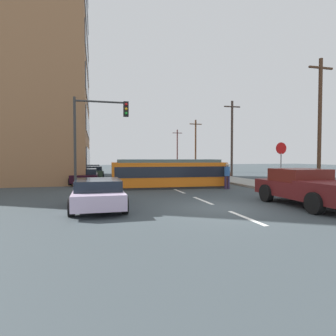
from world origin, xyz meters
TOP-DOWN VIEW (x-y plane):
  - ground_plane at (0.00, 10.00)m, footprint 120.00×120.00m
  - sidewalk_curb_right at (6.80, 6.00)m, footprint 3.20×36.00m
  - lane_stripe_0 at (0.00, -2.00)m, footprint 0.16×2.40m
  - lane_stripe_1 at (0.00, 2.00)m, footprint 0.16×2.40m
  - lane_stripe_2 at (0.00, 6.00)m, footprint 0.16×2.40m
  - lane_stripe_3 at (0.00, 14.08)m, footprint 0.16×2.40m
  - lane_stripe_4 at (0.00, 20.08)m, footprint 0.16×2.40m
  - streetcar_tram at (-0.11, 8.08)m, footprint 7.65×2.89m
  - city_bus at (-0.94, 16.44)m, footprint 2.61×5.41m
  - pedestrian_crossing at (3.37, 6.27)m, footprint 0.51×0.36m
  - pickup_truck_parked at (3.72, -0.52)m, footprint 2.31×5.02m
  - parked_sedan_near at (-4.83, 0.96)m, footprint 2.08×4.24m
  - parked_sedan_mid at (-5.70, 12.04)m, footprint 2.16×4.42m
  - parked_sedan_far at (-5.09, 18.32)m, footprint 2.07×4.48m
  - parked_sedan_furthest at (-5.25, 24.40)m, footprint 2.02×4.45m
  - stop_sign at (6.74, 5.41)m, footprint 0.76×0.07m
  - traffic_light_mast at (-4.83, 5.64)m, footprint 2.97×0.33m
  - utility_pole_near at (9.38, 5.08)m, footprint 1.80×0.24m
  - utility_pole_mid at (9.11, 16.86)m, footprint 1.80×0.24m
  - utility_pole_far at (9.09, 27.96)m, footprint 1.80×0.24m
  - utility_pole_distant at (9.51, 38.75)m, footprint 1.80×0.24m

SIDE VIEW (x-z plane):
  - ground_plane at x=0.00m, z-range 0.00..0.00m
  - lane_stripe_0 at x=0.00m, z-range 0.00..0.01m
  - lane_stripe_1 at x=0.00m, z-range 0.00..0.01m
  - lane_stripe_2 at x=0.00m, z-range 0.00..0.01m
  - lane_stripe_3 at x=0.00m, z-range 0.00..0.01m
  - lane_stripe_4 at x=0.00m, z-range 0.00..0.01m
  - sidewalk_curb_right at x=6.80m, z-range 0.00..0.14m
  - parked_sedan_near at x=-4.83m, z-range 0.03..1.22m
  - parked_sedan_far at x=-5.09m, z-range 0.03..1.22m
  - parked_sedan_furthest at x=-5.25m, z-range 0.03..1.22m
  - parked_sedan_mid at x=-5.70m, z-range 0.03..1.22m
  - pickup_truck_parked at x=3.72m, z-range 0.02..1.57m
  - pedestrian_crossing at x=3.37m, z-range 0.11..1.78m
  - streetcar_tram at x=-0.11m, z-range 0.03..1.94m
  - city_bus at x=-0.94m, z-range 0.13..1.98m
  - stop_sign at x=6.74m, z-range 0.75..3.63m
  - utility_pole_distant at x=9.51m, z-range 0.18..7.23m
  - traffic_light_mast at x=-4.83m, z-range 1.06..6.38m
  - utility_pole_far at x=9.09m, z-range 0.18..7.60m
  - utility_pole_mid at x=9.11m, z-range 0.18..8.16m
  - utility_pole_near at x=9.38m, z-range 0.18..8.67m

